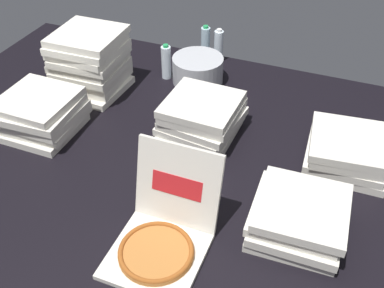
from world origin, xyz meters
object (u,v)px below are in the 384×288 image
pizza_stack_left_mid (348,152)px  pizza_stack_left_far (90,62)px  open_pizza_box (162,234)px  pizza_stack_center_near (202,118)px  water_bottle_2 (219,46)px  ice_bucket (198,70)px  water_bottle_0 (205,42)px  pizza_stack_left_near (298,218)px  pizza_stack_right_near (42,114)px  water_bottle_1 (166,62)px

pizza_stack_left_mid → pizza_stack_left_far: (-1.49, 0.15, 0.10)m
open_pizza_box → pizza_stack_left_mid: 0.99m
pizza_stack_left_mid → pizza_stack_center_near: bearing=-177.9°
water_bottle_2 → ice_bucket: bearing=-96.4°
open_pizza_box → water_bottle_0: 1.58m
pizza_stack_left_near → pizza_stack_left_mid: 0.52m
pizza_stack_left_near → water_bottle_2: bearing=121.8°
pizza_stack_left_near → pizza_stack_left_mid: same height
water_bottle_0 → water_bottle_2: 0.10m
pizza_stack_center_near → pizza_stack_right_near: (-0.78, -0.27, 0.00)m
water_bottle_1 → water_bottle_2: size_ratio=1.00×
pizza_stack_left_mid → water_bottle_1: (-1.14, 0.43, 0.03)m
pizza_stack_right_near → pizza_stack_left_mid: (1.52, 0.30, -0.02)m
ice_bucket → water_bottle_1: 0.20m
open_pizza_box → pizza_stack_left_near: bearing=29.8°
ice_bucket → water_bottle_0: size_ratio=1.38×
pizza_stack_right_near → water_bottle_2: (0.61, 1.05, 0.01)m
water_bottle_0 → pizza_stack_left_mid: bearing=-37.0°
pizza_stack_center_near → pizza_stack_left_far: (-0.76, 0.17, 0.08)m
water_bottle_2 → water_bottle_0: bearing=171.5°
pizza_stack_left_far → water_bottle_0: pizza_stack_left_far is taller
pizza_stack_right_near → water_bottle_1: bearing=62.3°
pizza_stack_left_near → water_bottle_0: water_bottle_0 is taller
pizza_stack_center_near → pizza_stack_right_near: 0.83m
pizza_stack_left_mid → water_bottle_0: bearing=143.0°
pizza_stack_right_near → pizza_stack_left_near: bearing=-8.2°
pizza_stack_left_mid → pizza_stack_left_near: bearing=-105.3°
pizza_stack_left_near → pizza_stack_left_far: (-1.35, 0.65, 0.10)m
pizza_stack_left_mid → water_bottle_0: water_bottle_0 is taller
open_pizza_box → pizza_stack_left_far: open_pizza_box is taller
open_pizza_box → pizza_stack_right_near: 1.02m
pizza_stack_left_near → water_bottle_1: water_bottle_1 is taller
pizza_stack_left_mid → ice_bucket: size_ratio=1.32×
pizza_stack_right_near → ice_bucket: size_ratio=1.28×
water_bottle_1 → pizza_stack_left_near: bearing=-42.8°
water_bottle_2 → water_bottle_1: bearing=-125.6°
pizza_stack_right_near → pizza_stack_center_near: bearing=19.3°
pizza_stack_center_near → water_bottle_1: water_bottle_1 is taller
pizza_stack_left_near → pizza_stack_center_near: (-0.60, 0.47, 0.02)m
pizza_stack_right_near → pizza_stack_left_mid: bearing=11.2°
pizza_stack_right_near → pizza_stack_left_far: size_ratio=1.00×
pizza_stack_left_near → water_bottle_2: size_ratio=1.75×
pizza_stack_left_mid → pizza_stack_left_far: bearing=174.4°
pizza_stack_left_mid → water_bottle_2: water_bottle_2 is taller
water_bottle_0 → water_bottle_1: bearing=-111.6°
ice_bucket → pizza_stack_left_mid: bearing=-25.8°
open_pizza_box → water_bottle_0: (-0.39, 1.53, 0.03)m
pizza_stack_center_near → pizza_stack_right_near: same height
pizza_stack_left_near → water_bottle_1: size_ratio=1.75×
pizza_stack_right_near → ice_bucket: (0.58, 0.76, -0.02)m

